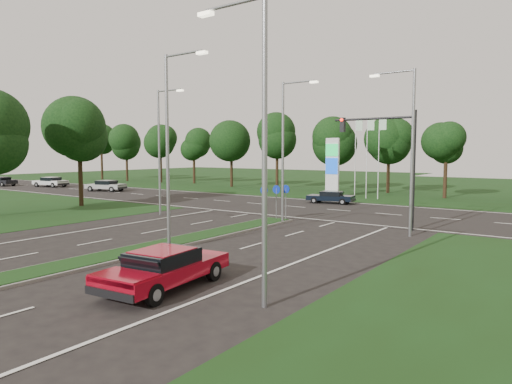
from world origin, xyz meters
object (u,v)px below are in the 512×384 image
Objects in this scene: far_car_a at (106,185)px; far_car_c at (1,181)px; navy_sedan at (331,197)px; red_sedan at (164,267)px; far_car_b at (51,182)px.

far_car_c is (-18.89, -2.98, -0.03)m from far_car_a.
red_sedan is at bearing -174.45° from navy_sedan.
far_car_c is (-53.02, 19.72, -0.06)m from red_sedan.
navy_sedan is at bearing 98.28° from red_sedan.
far_car_a is (-27.26, -3.71, 0.10)m from navy_sedan.
far_car_a is 1.00× the size of far_car_b.
far_car_c is at bearing 153.29° from red_sedan.
far_car_c is at bearing 99.75° from far_car_b.
far_car_a reaches higher than navy_sedan.
far_car_a is 19.12m from far_car_c.
red_sedan is 1.03× the size of far_car_b.
navy_sedan is 38.95m from far_car_b.
red_sedan reaches higher than navy_sedan.
far_car_c is (-46.15, -6.69, 0.06)m from navy_sedan.
red_sedan is 1.10× the size of far_car_c.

